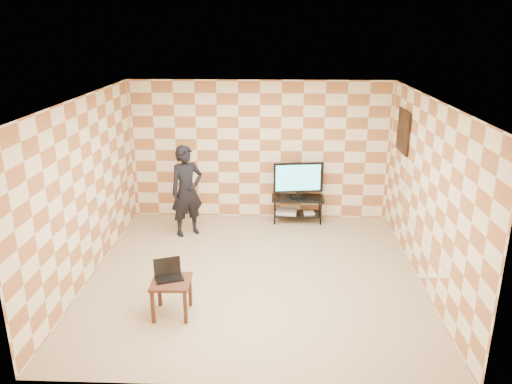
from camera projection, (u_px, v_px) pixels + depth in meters
floor at (255, 275)px, 7.71m from camera, size 5.00×5.00×0.00m
wall_back at (260, 151)px, 9.64m from camera, size 5.00×0.02×2.70m
wall_front at (244, 273)px, 4.91m from camera, size 5.00×0.02×2.70m
wall_left at (86, 190)px, 7.36m from camera, size 0.02×5.00×2.70m
wall_right at (428, 194)px, 7.18m from camera, size 0.02×5.00×2.70m
ceiling at (254, 99)px, 6.84m from camera, size 5.00×5.00×0.02m
wall_art at (403, 131)px, 8.46m from camera, size 0.04×0.72×0.72m
tv_stand at (298, 204)px, 9.68m from camera, size 1.00×0.45×0.50m
tv at (298, 178)px, 9.51m from camera, size 0.96×0.22×0.69m
dvd_player at (286, 212)px, 9.71m from camera, size 0.42×0.32×0.07m
game_console at (309, 213)px, 9.68m from camera, size 0.22×0.17×0.05m
side_table at (171, 287)px, 6.54m from camera, size 0.51×0.51×0.50m
laptop at (168, 274)px, 6.58m from camera, size 0.43×0.39×0.24m
person at (187, 191)px, 8.95m from camera, size 0.73×0.66×1.66m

